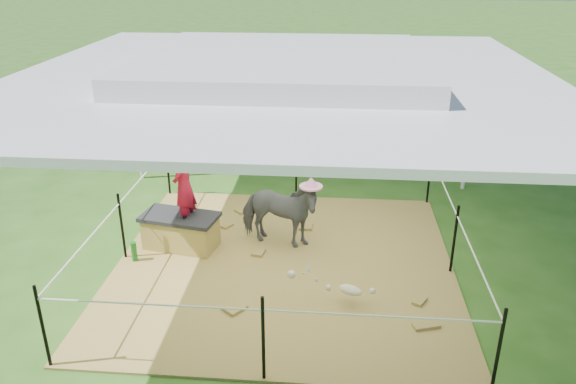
# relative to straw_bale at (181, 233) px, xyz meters

# --- Properties ---
(ground) EXTENTS (90.00, 90.00, 0.00)m
(ground) POSITION_rel_straw_bale_xyz_m (1.54, -0.36, -0.26)
(ground) COLOR #2D5919
(ground) RESTS_ON ground
(hay_patch) EXTENTS (4.60, 4.60, 0.03)m
(hay_patch) POSITION_rel_straw_bale_xyz_m (1.54, -0.36, -0.24)
(hay_patch) COLOR brown
(hay_patch) RESTS_ON ground
(canopy_tent) EXTENTS (6.30, 6.30, 2.90)m
(canopy_tent) POSITION_rel_straw_bale_xyz_m (1.54, -0.36, 2.44)
(canopy_tent) COLOR silver
(canopy_tent) RESTS_ON ground
(rope_fence) EXTENTS (4.54, 4.54, 1.00)m
(rope_fence) POSITION_rel_straw_bale_xyz_m (1.54, -0.36, 0.39)
(rope_fence) COLOR black
(rope_fence) RESTS_ON ground
(straw_bale) EXTENTS (1.09, 0.69, 0.45)m
(straw_bale) POSITION_rel_straw_bale_xyz_m (0.00, 0.00, 0.00)
(straw_bale) COLOR olive
(straw_bale) RESTS_ON hay_patch
(dark_cloth) EXTENTS (1.17, 0.76, 0.06)m
(dark_cloth) POSITION_rel_straw_bale_xyz_m (0.00, 0.00, 0.25)
(dark_cloth) COLOR black
(dark_cloth) RESTS_ON straw_bale
(woman) EXTENTS (0.37, 0.49, 1.22)m
(woman) POSITION_rel_straw_bale_xyz_m (0.10, 0.00, 0.83)
(woman) COLOR #AA1029
(woman) RESTS_ON straw_bale
(green_bottle) EXTENTS (0.09, 0.09, 0.28)m
(green_bottle) POSITION_rel_straw_bale_xyz_m (-0.55, -0.45, -0.08)
(green_bottle) COLOR #16671B
(green_bottle) RESTS_ON hay_patch
(pony) EXTENTS (1.31, 0.81, 1.02)m
(pony) POSITION_rel_straw_bale_xyz_m (1.40, 0.17, 0.29)
(pony) COLOR #545358
(pony) RESTS_ON hay_patch
(pink_hat) EXTENTS (0.32, 0.32, 0.15)m
(pink_hat) POSITION_rel_straw_bale_xyz_m (1.40, 0.17, 0.87)
(pink_hat) COLOR #F68EC7
(pink_hat) RESTS_ON pony
(foal) EXTENTS (0.97, 0.79, 0.47)m
(foal) POSITION_rel_straw_bale_xyz_m (2.42, -1.27, 0.01)
(foal) COLOR #C7B591
(foal) RESTS_ON hay_patch
(trash_barrel) EXTENTS (0.66, 0.66, 0.85)m
(trash_barrel) POSITION_rel_straw_bale_xyz_m (5.21, 5.91, 0.17)
(trash_barrel) COLOR blue
(trash_barrel) RESTS_ON ground
(picnic_table_near) EXTENTS (2.13, 1.68, 0.81)m
(picnic_table_near) POSITION_rel_straw_bale_xyz_m (3.27, 8.39, 0.15)
(picnic_table_near) COLOR brown
(picnic_table_near) RESTS_ON ground
(picnic_table_far) EXTENTS (1.93, 1.65, 0.68)m
(picnic_table_far) POSITION_rel_straw_bale_xyz_m (6.19, 8.35, 0.09)
(picnic_table_far) COLOR #57351D
(picnic_table_far) RESTS_ON ground
(distant_person) EXTENTS (0.55, 0.47, 1.00)m
(distant_person) POSITION_rel_straw_bale_xyz_m (3.78, 7.50, 0.25)
(distant_person) COLOR teal
(distant_person) RESTS_ON ground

